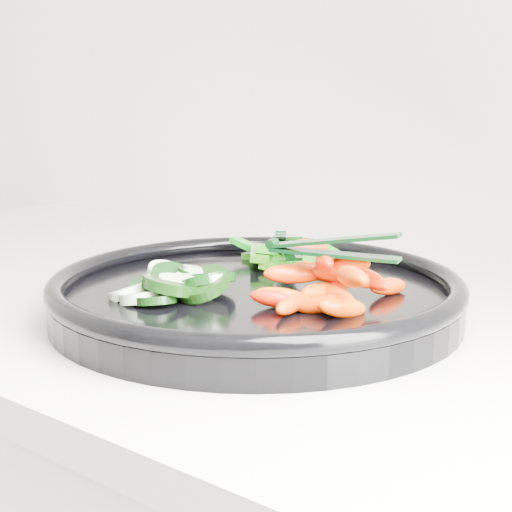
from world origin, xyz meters
The scene contains 6 objects.
veggie_tray centered at (-0.23, 1.64, 0.95)m, with size 0.42×0.42×0.04m.
cucumber_pile centered at (-0.28, 1.58, 0.96)m, with size 0.12×0.13×0.04m.
carrot_pile centered at (-0.15, 1.64, 0.97)m, with size 0.13×0.15×0.05m.
pepper_pile centered at (-0.27, 1.73, 0.96)m, with size 0.14×0.10×0.04m.
tong_carrot centered at (-0.15, 1.63, 1.00)m, with size 0.11×0.04×0.02m.
tong_pepper centered at (-0.26, 1.73, 0.98)m, with size 0.09×0.09×0.02m.
Camera 1 is at (0.15, 1.14, 1.12)m, focal length 50.00 mm.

